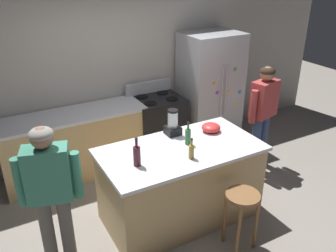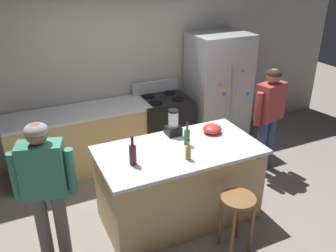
% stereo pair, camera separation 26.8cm
% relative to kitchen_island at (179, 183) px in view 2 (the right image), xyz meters
% --- Properties ---
extents(ground_plane, '(14.00, 14.00, 0.00)m').
position_rel_kitchen_island_xyz_m(ground_plane, '(0.00, 0.00, -0.47)').
color(ground_plane, gray).
extents(back_wall, '(8.00, 0.10, 2.70)m').
position_rel_kitchen_island_xyz_m(back_wall, '(0.00, 1.95, 0.88)').
color(back_wall, '#BCB7AD').
rests_on(back_wall, ground_plane).
extents(kitchen_island, '(1.83, 0.97, 0.93)m').
position_rel_kitchen_island_xyz_m(kitchen_island, '(0.00, 0.00, 0.00)').
color(kitchen_island, tan).
rests_on(kitchen_island, ground_plane).
extents(back_counter_run, '(2.00, 0.64, 0.93)m').
position_rel_kitchen_island_xyz_m(back_counter_run, '(-0.80, 1.55, -0.00)').
color(back_counter_run, tan).
rests_on(back_counter_run, ground_plane).
extents(refrigerator, '(0.90, 0.73, 1.82)m').
position_rel_kitchen_island_xyz_m(refrigerator, '(1.44, 1.50, 0.44)').
color(refrigerator, '#B7BABF').
rests_on(refrigerator, ground_plane).
extents(stove_range, '(0.76, 0.65, 1.11)m').
position_rel_kitchen_island_xyz_m(stove_range, '(0.48, 1.52, 0.01)').
color(stove_range, black).
rests_on(stove_range, ground_plane).
extents(person_by_island_left, '(0.59, 0.32, 1.57)m').
position_rel_kitchen_island_xyz_m(person_by_island_left, '(-1.46, -0.09, 0.48)').
color(person_by_island_left, '#66605B').
rests_on(person_by_island_left, ground_plane).
extents(person_by_sink_right, '(0.59, 0.31, 1.54)m').
position_rel_kitchen_island_xyz_m(person_by_sink_right, '(1.61, 0.43, 0.46)').
color(person_by_sink_right, '#384C7A').
rests_on(person_by_sink_right, ground_plane).
extents(bar_stool, '(0.36, 0.36, 0.67)m').
position_rel_kitchen_island_xyz_m(bar_stool, '(0.31, -0.74, 0.05)').
color(bar_stool, brown).
rests_on(bar_stool, ground_plane).
extents(blender_appliance, '(0.17, 0.17, 0.32)m').
position_rel_kitchen_island_xyz_m(blender_appliance, '(0.09, 0.35, 0.60)').
color(blender_appliance, black).
rests_on(blender_appliance, kitchen_island).
extents(bottle_olive_oil, '(0.07, 0.07, 0.28)m').
position_rel_kitchen_island_xyz_m(bottle_olive_oil, '(0.12, 0.05, 0.57)').
color(bottle_olive_oil, '#2D6638').
rests_on(bottle_olive_oil, kitchen_island).
extents(bottle_vinegar, '(0.06, 0.06, 0.24)m').
position_rel_kitchen_island_xyz_m(bottle_vinegar, '(-0.02, -0.24, 0.55)').
color(bottle_vinegar, olive).
rests_on(bottle_vinegar, kitchen_island).
extents(bottle_wine, '(0.08, 0.08, 0.32)m').
position_rel_kitchen_island_xyz_m(bottle_wine, '(-0.58, -0.09, 0.58)').
color(bottle_wine, '#471923').
rests_on(bottle_wine, kitchen_island).
extents(mixing_bowl, '(0.23, 0.23, 0.10)m').
position_rel_kitchen_island_xyz_m(mixing_bowl, '(0.54, 0.19, 0.52)').
color(mixing_bowl, red).
rests_on(mixing_bowl, kitchen_island).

